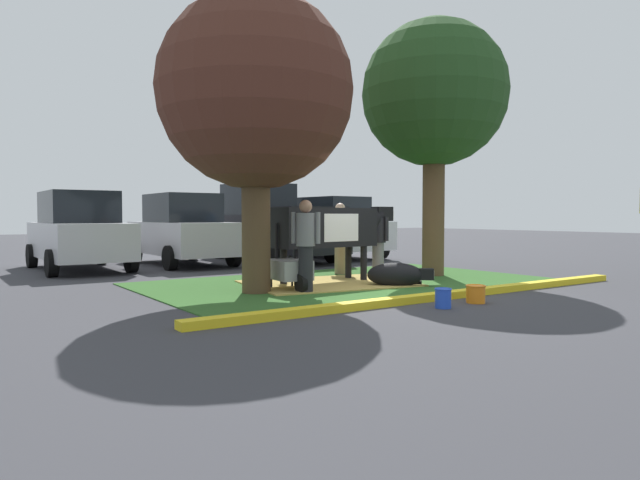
# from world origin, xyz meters

# --- Properties ---
(ground_plane) EXTENTS (80.00, 80.00, 0.00)m
(ground_plane) POSITION_xyz_m (0.00, 0.00, 0.00)
(ground_plane) COLOR #38383D
(grass_island) EXTENTS (8.32, 5.12, 0.02)m
(grass_island) POSITION_xyz_m (0.24, 1.65, 0.01)
(grass_island) COLOR #2D5B23
(grass_island) RESTS_ON ground
(curb_yellow) EXTENTS (9.52, 0.24, 0.12)m
(curb_yellow) POSITION_xyz_m (0.24, -1.07, 0.06)
(curb_yellow) COLOR yellow
(curb_yellow) RESTS_ON ground
(hay_bedding) EXTENTS (3.54, 2.88, 0.04)m
(hay_bedding) POSITION_xyz_m (-0.34, 1.63, 0.03)
(hay_bedding) COLOR tan
(hay_bedding) RESTS_ON ground
(shade_tree_left) EXTENTS (3.50, 3.50, 5.37)m
(shade_tree_left) POSITION_xyz_m (-2.15, 1.34, 3.58)
(shade_tree_left) COLOR #4C3823
(shade_tree_left) RESTS_ON ground
(shade_tree_right) EXTENTS (3.34, 3.34, 5.88)m
(shade_tree_right) POSITION_xyz_m (2.64, 1.63, 4.16)
(shade_tree_right) COLOR brown
(shade_tree_right) RESTS_ON ground
(cow_holstein) EXTENTS (3.14, 0.85, 1.60)m
(cow_holstein) POSITION_xyz_m (-0.18, 1.84, 1.14)
(cow_holstein) COLOR black
(cow_holstein) RESTS_ON ground
(calf_lying) EXTENTS (1.20, 1.10, 0.48)m
(calf_lying) POSITION_xyz_m (0.56, 0.58, 0.24)
(calf_lying) COLOR black
(calf_lying) RESTS_ON ground
(person_handler) EXTENTS (0.34, 0.51, 1.58)m
(person_handler) POSITION_xyz_m (1.23, 1.93, 0.84)
(person_handler) COLOR slate
(person_handler) RESTS_ON ground
(person_visitor_near) EXTENTS (0.38, 0.42, 1.70)m
(person_visitor_near) POSITION_xyz_m (1.03, 3.09, 0.92)
(person_visitor_near) COLOR #9E7F5B
(person_visitor_near) RESTS_ON ground
(person_visitor_far) EXTENTS (0.40, 0.40, 1.68)m
(person_visitor_far) POSITION_xyz_m (-1.45, 0.79, 0.91)
(person_visitor_far) COLOR black
(person_visitor_far) RESTS_ON ground
(wheelbarrow) EXTENTS (0.68, 1.62, 0.63)m
(wheelbarrow) POSITION_xyz_m (-1.48, 1.29, 0.39)
(wheelbarrow) COLOR gray
(wheelbarrow) RESTS_ON ground
(bucket_blue) EXTENTS (0.27, 0.27, 0.30)m
(bucket_blue) POSITION_xyz_m (-0.59, -1.71, 0.16)
(bucket_blue) COLOR blue
(bucket_blue) RESTS_ON ground
(bucket_orange) EXTENTS (0.32, 0.32, 0.29)m
(bucket_orange) POSITION_xyz_m (0.22, -1.65, 0.15)
(bucket_orange) COLOR orange
(bucket_orange) RESTS_ON ground
(sedan_silver) EXTENTS (2.05, 4.41, 2.02)m
(sedan_silver) POSITION_xyz_m (-3.81, 7.83, 0.98)
(sedan_silver) COLOR silver
(sedan_silver) RESTS_ON ground
(sedan_blue) EXTENTS (2.05, 4.41, 2.02)m
(sedan_blue) POSITION_xyz_m (-1.03, 7.86, 0.98)
(sedan_blue) COLOR #B7B7BC
(sedan_blue) RESTS_ON ground
(pickup_truck_black) EXTENTS (2.25, 5.42, 2.42)m
(pickup_truck_black) POSITION_xyz_m (1.78, 7.66, 1.11)
(pickup_truck_black) COLOR black
(pickup_truck_black) RESTS_ON ground
(hatchback_white) EXTENTS (2.05, 4.41, 2.02)m
(hatchback_white) POSITION_xyz_m (4.17, 7.72, 0.98)
(hatchback_white) COLOR silver
(hatchback_white) RESTS_ON ground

